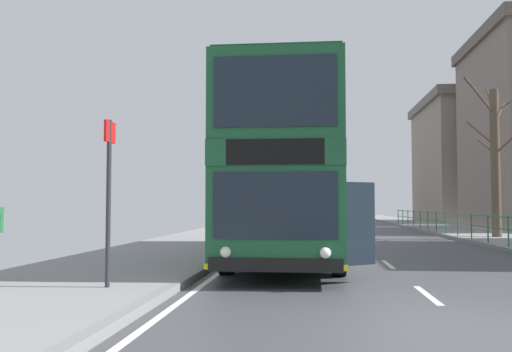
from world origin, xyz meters
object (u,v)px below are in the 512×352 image
Objects in this scene: bus_stop_sign_near at (109,184)px; background_building_02 at (510,160)px; double_decker_bus_main at (289,175)px; bare_tree_far_00 at (495,159)px.

background_building_02 is (19.36, 37.59, 3.26)m from bus_stop_sign_near.
background_building_02 is at bearing 62.07° from double_decker_bus_main.
double_decker_bus_main is 0.79× the size of background_building_02.
background_building_02 reaches higher than double_decker_bus_main.
double_decker_bus_main is 12.85m from bare_tree_far_00.
bus_stop_sign_near is at bearing -117.25° from background_building_02.
background_building_02 is (8.11, 21.78, 1.62)m from bare_tree_far_00.
bare_tree_far_00 is at bearing -110.42° from background_building_02.
bus_stop_sign_near is 19.47m from bare_tree_far_00.
double_decker_bus_main is 35.59m from background_building_02.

